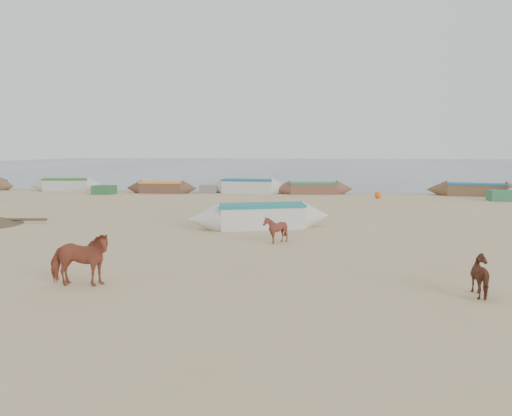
{
  "coord_description": "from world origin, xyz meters",
  "views": [
    {
      "loc": [
        2.66,
        -14.02,
        3.18
      ],
      "look_at": [
        0.0,
        4.0,
        1.0
      ],
      "focal_mm": 35.0,
      "sensor_mm": 36.0,
      "label": 1
    }
  ],
  "objects": [
    {
      "name": "ground",
      "position": [
        0.0,
        0.0,
        0.0
      ],
      "size": [
        140.0,
        140.0,
        0.0
      ],
      "primitive_type": "plane",
      "color": "tan",
      "rests_on": "ground"
    },
    {
      "name": "sea",
      "position": [
        0.0,
        82.0,
        0.01
      ],
      "size": [
        160.0,
        160.0,
        0.0
      ],
      "primitive_type": "plane",
      "color": "slate",
      "rests_on": "ground"
    },
    {
      "name": "cow_adult",
      "position": [
        -3.03,
        -3.44,
        0.63
      ],
      "size": [
        1.56,
        0.85,
        1.26
      ],
      "primitive_type": "imported",
      "rotation": [
        0.0,
        0.0,
        1.69
      ],
      "color": "brown",
      "rests_on": "ground"
    },
    {
      "name": "calf_front",
      "position": [
        0.89,
        2.5,
        0.46
      ],
      "size": [
        0.91,
        0.83,
        0.93
      ],
      "primitive_type": "imported",
      "rotation": [
        0.0,
        0.0,
        -1.47
      ],
      "color": "#5C261D",
      "rests_on": "ground"
    },
    {
      "name": "calf_right",
      "position": [
        6.03,
        -2.89,
        0.44
      ],
      "size": [
        1.05,
        1.1,
        0.87
      ],
      "primitive_type": "imported",
      "rotation": [
        0.0,
        0.0,
        2.03
      ],
      "color": "brown",
      "rests_on": "ground"
    },
    {
      "name": "near_canoe",
      "position": [
        -0.05,
        5.54,
        0.49
      ],
      "size": [
        5.91,
        3.23,
        0.98
      ],
      "primitive_type": null,
      "rotation": [
        0.0,
        0.0,
        0.35
      ],
      "color": "silver",
      "rests_on": "ground"
    },
    {
      "name": "waterline_canoes",
      "position": [
        0.64,
        20.93,
        0.43
      ],
      "size": [
        57.96,
        3.67,
        1.0
      ],
      "color": "brown",
      "rests_on": "ground"
    },
    {
      "name": "beach_clutter",
      "position": [
        4.1,
        19.38,
        0.3
      ],
      "size": [
        44.5,
        3.83,
        0.64
      ],
      "color": "#2C6237",
      "rests_on": "ground"
    }
  ]
}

